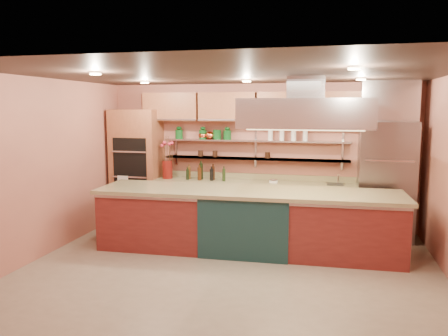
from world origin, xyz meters
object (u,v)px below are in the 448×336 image
(island, at_px, (247,220))
(kitchen_scale, at_px, (274,180))
(flower_vase, at_px, (167,170))
(refrigerator, at_px, (386,181))
(green_canister, at_px, (217,135))
(copper_kettle, at_px, (210,135))

(island, bearing_deg, kitchen_scale, 76.16)
(island, bearing_deg, flower_vase, 143.56)
(island, bearing_deg, refrigerator, 27.01)
(kitchen_scale, bearing_deg, refrigerator, -15.46)
(kitchen_scale, height_order, green_canister, green_canister)
(green_canister, bearing_deg, flower_vase, -167.23)
(refrigerator, relative_size, copper_kettle, 10.90)
(refrigerator, height_order, flower_vase, refrigerator)
(island, height_order, green_canister, green_canister)
(kitchen_scale, bearing_deg, island, -116.83)
(refrigerator, height_order, kitchen_scale, refrigerator)
(kitchen_scale, relative_size, copper_kettle, 0.79)
(island, relative_size, kitchen_scale, 31.84)
(flower_vase, bearing_deg, refrigerator, -0.14)
(refrigerator, relative_size, flower_vase, 5.88)
(refrigerator, height_order, green_canister, refrigerator)
(island, xyz_separation_m, flower_vase, (-1.87, 1.27, 0.60))
(refrigerator, relative_size, island, 0.43)
(refrigerator, xyz_separation_m, island, (-2.26, -1.26, -0.54))
(island, relative_size, copper_kettle, 25.16)
(island, distance_m, kitchen_scale, 1.38)
(flower_vase, height_order, green_canister, green_canister)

